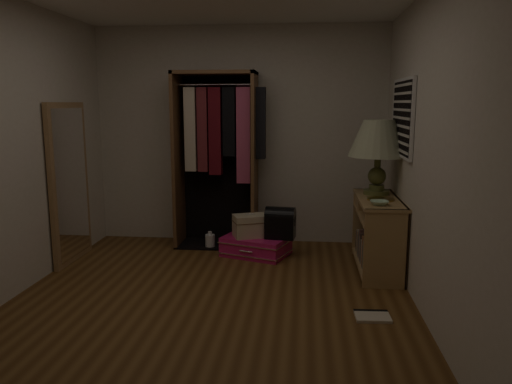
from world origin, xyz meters
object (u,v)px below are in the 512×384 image
(floor_mirror, at_px, (69,183))
(train_case, at_px, (250,226))
(white_jug, at_px, (210,241))
(black_bag, at_px, (280,222))
(open_wardrobe, at_px, (221,144))
(pink_suitcase, at_px, (256,245))
(table_lamp, at_px, (378,140))
(console_bookshelf, at_px, (377,232))

(floor_mirror, distance_m, train_case, 2.00)
(white_jug, bearing_deg, black_bag, -16.97)
(open_wardrobe, distance_m, black_bag, 1.18)
(black_bag, bearing_deg, train_case, -177.02)
(open_wardrobe, xyz_separation_m, train_case, (0.39, -0.40, -0.87))
(open_wardrobe, bearing_deg, train_case, -45.60)
(train_case, relative_size, black_bag, 1.23)
(open_wardrobe, xyz_separation_m, pink_suitcase, (0.46, -0.38, -1.11))
(black_bag, relative_size, table_lamp, 0.45)
(console_bookshelf, distance_m, open_wardrobe, 2.05)
(black_bag, height_order, white_jug, black_bag)
(open_wardrobe, height_order, black_bag, open_wardrobe)
(floor_mirror, bearing_deg, table_lamp, 3.91)
(black_bag, bearing_deg, console_bookshelf, -10.07)
(pink_suitcase, distance_m, train_case, 0.24)
(console_bookshelf, height_order, train_case, console_bookshelf)
(pink_suitcase, height_order, table_lamp, table_lamp)
(floor_mirror, bearing_deg, pink_suitcase, 11.14)
(train_case, xyz_separation_m, table_lamp, (1.35, -0.15, 0.97))
(pink_suitcase, height_order, train_case, train_case)
(console_bookshelf, xyz_separation_m, floor_mirror, (-3.24, -0.03, 0.46))
(console_bookshelf, height_order, open_wardrobe, open_wardrobe)
(console_bookshelf, height_order, floor_mirror, floor_mirror)
(table_lamp, bearing_deg, floor_mirror, -176.09)
(floor_mirror, distance_m, pink_suitcase, 2.13)
(train_case, bearing_deg, console_bookshelf, -35.02)
(pink_suitcase, xyz_separation_m, train_case, (-0.07, -0.02, 0.23))
(pink_suitcase, bearing_deg, console_bookshelf, 4.14)
(black_bag, relative_size, white_jug, 1.76)
(train_case, bearing_deg, pink_suitcase, -5.30)
(train_case, bearing_deg, open_wardrobe, 113.31)
(floor_mirror, xyz_separation_m, white_jug, (1.39, 0.60, -0.77))
(open_wardrobe, bearing_deg, black_bag, -30.14)
(open_wardrobe, bearing_deg, console_bookshelf, -22.91)
(train_case, height_order, black_bag, black_bag)
(black_bag, bearing_deg, open_wardrobe, 156.89)
(train_case, distance_m, table_lamp, 1.67)
(open_wardrobe, xyz_separation_m, table_lamp, (1.74, -0.55, 0.10))
(floor_mirror, height_order, black_bag, floor_mirror)
(train_case, bearing_deg, white_jug, 134.04)
(black_bag, distance_m, table_lamp, 1.37)
(pink_suitcase, xyz_separation_m, white_jug, (-0.57, 0.21, -0.02))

